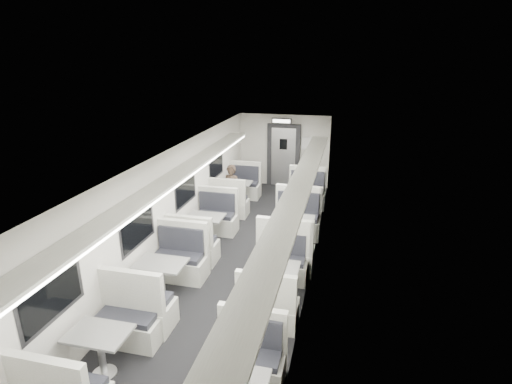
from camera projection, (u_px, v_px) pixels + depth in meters
The scene contains 18 objects.
room at pixel (233, 219), 7.79m from camera, with size 3.24×12.24×2.64m.
booth_left_a at pixel (237, 194), 11.72m from camera, with size 1.02×2.07×1.11m.
booth_left_b at pixel (205, 230), 9.25m from camera, with size 1.04×2.10×1.13m.
booth_left_c at pixel (162, 281), 7.18m from camera, with size 1.06×2.15×1.15m.
booth_left_d at pixel (101, 353), 5.46m from camera, with size 1.00×2.03×1.08m.
booth_right_a at pixel (303, 203), 10.87m from camera, with size 1.09×2.21×1.18m.
booth_right_b at pixel (292, 235), 8.96m from camera, with size 1.13×2.30×1.23m.
booth_right_c at pixel (276, 282), 7.19m from camera, with size 0.97×1.97×1.05m.
passenger at pixel (231, 191), 10.88m from camera, with size 0.52×0.34×1.44m, color black.
window_a at pixel (216, 163), 11.19m from camera, with size 0.02×1.18×0.84m, color black.
window_b at pixel (186, 187), 9.17m from camera, with size 0.02×1.18×0.84m, color black.
window_c at pixel (138, 225), 7.14m from camera, with size 0.02×1.18×0.84m, color black.
window_d at pixel (51, 292), 5.12m from camera, with size 0.02×1.18×0.84m, color black.
luggage_rack_left at pixel (165, 184), 7.55m from camera, with size 0.46×10.40×0.09m.
luggage_rack_right at pixel (296, 194), 7.01m from camera, with size 0.46×10.40×0.09m.
vestibule_door at pixel (283, 156), 13.30m from camera, with size 1.10×0.13×2.10m.
exit_sign at pixel (282, 121), 12.45m from camera, with size 0.62×0.12×0.16m.
wall_notice at pixel (306, 143), 12.98m from camera, with size 0.32×0.02×0.40m, color silver.
Camera 1 is at (2.09, -6.90, 4.24)m, focal length 28.00 mm.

